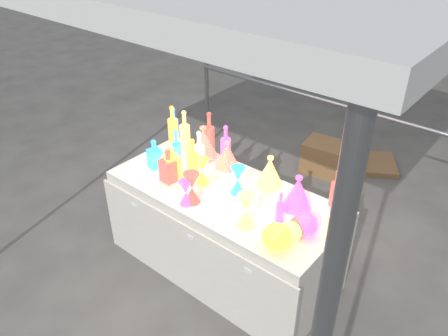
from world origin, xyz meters
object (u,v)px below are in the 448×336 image
Objects in this scene: lampshade_0 at (203,142)px; bottle_0 at (173,124)px; display_table at (223,230)px; decanter_0 at (172,163)px; hourglass_0 at (192,188)px; cardboard_box_closed at (326,158)px; globe_0 at (277,238)px.

bottle_0 is at bearing -173.52° from lampshade_0.
bottle_0 is 1.23× the size of lampshade_0.
display_table is 0.67m from decanter_0.
bottle_0 reaches higher than display_table.
lampshade_0 is at bearing 147.55° from display_table.
display_table is at bearing 70.04° from hourglass_0.
display_table is 3.78× the size of cardboard_box_closed.
display_table is 1.87m from cardboard_box_closed.
bottle_0 is 1.45× the size of hourglass_0.
display_table is 5.35× the size of bottle_0.
globe_0 is at bearing -21.96° from display_table.
cardboard_box_closed is 1.77m from lampshade_0.
bottle_0 is 0.62m from decanter_0.
decanter_0 is 1.18× the size of hourglass_0.
display_table is 7.73× the size of hourglass_0.
decanter_0 reaches higher than cardboard_box_closed.
bottle_0 is at bearing 159.04° from display_table.
bottle_0 is 0.95m from hourglass_0.
decanter_0 is 1.08m from globe_0.
decanter_0 reaches higher than hourglass_0.
display_table is 1.06m from bottle_0.
lampshade_0 reaches higher than globe_0.
cardboard_box_closed is 1.41× the size of bottle_0.
bottle_0 is 1.23× the size of decanter_0.
hourglass_0 is at bearing -97.66° from cardboard_box_closed.
globe_0 is at bearing -14.79° from lampshade_0.
lampshade_0 is (-0.40, -1.57, 0.71)m from cardboard_box_closed.
globe_0 is 1.24m from lampshade_0.
bottle_0 is at bearing 143.33° from hourglass_0.
lampshade_0 is (-0.46, 0.29, 0.52)m from display_table.
bottle_0 is at bearing 155.37° from decanter_0.
hourglass_0 is at bearing -43.60° from lampshade_0.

